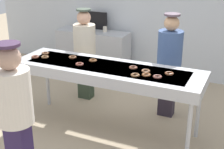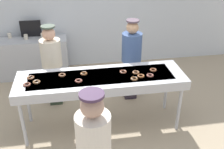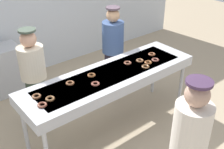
{
  "view_description": "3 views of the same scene",
  "coord_description": "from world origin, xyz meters",
  "px_view_note": "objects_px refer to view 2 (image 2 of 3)",
  "views": [
    {
      "loc": [
        1.83,
        -3.84,
        2.51
      ],
      "look_at": [
        0.04,
        0.1,
        0.84
      ],
      "focal_mm": 51.81,
      "sensor_mm": 36.0,
      "label": 1
    },
    {
      "loc": [
        -0.43,
        -3.68,
        3.04
      ],
      "look_at": [
        0.2,
        0.12,
        0.94
      ],
      "focal_mm": 42.26,
      "sensor_mm": 36.0,
      "label": 2
    },
    {
      "loc": [
        -2.25,
        -2.77,
        2.98
      ],
      "look_at": [
        0.1,
        0.1,
        0.88
      ],
      "focal_mm": 45.78,
      "sensor_mm": 36.0,
      "label": 3
    }
  ],
  "objects_px": {
    "worker_baker": "(131,55)",
    "paper_cup_0": "(26,37)",
    "paper_cup_2": "(10,36)",
    "paper_cup_1": "(43,36)",
    "chocolate_donut_2": "(84,74)",
    "chocolate_donut_11": "(31,78)",
    "prep_counter": "(34,58)",
    "menu_display": "(31,29)",
    "chocolate_donut_3": "(136,72)",
    "chocolate_donut_10": "(37,82)",
    "chocolate_donut_4": "(134,79)",
    "chocolate_donut_6": "(141,76)",
    "chocolate_donut_7": "(153,70)",
    "worker_assistant": "(52,61)",
    "fryer_conveyor": "(101,81)",
    "chocolate_donut_0": "(79,81)",
    "customer_waiting": "(94,149)",
    "chocolate_donut_9": "(27,85)",
    "chocolate_donut_1": "(123,72)",
    "chocolate_donut_8": "(62,75)",
    "chocolate_donut_5": "(150,75)"
  },
  "relations": [
    {
      "from": "chocolate_donut_2",
      "to": "worker_baker",
      "type": "bearing_deg",
      "value": 35.8
    },
    {
      "from": "chocolate_donut_8",
      "to": "fryer_conveyor",
      "type": "bearing_deg",
      "value": -10.5
    },
    {
      "from": "chocolate_donut_8",
      "to": "chocolate_donut_2",
      "type": "bearing_deg",
      "value": -1.28
    },
    {
      "from": "customer_waiting",
      "to": "chocolate_donut_3",
      "type": "bearing_deg",
      "value": 63.32
    },
    {
      "from": "chocolate_donut_9",
      "to": "prep_counter",
      "type": "relative_size",
      "value": 0.08
    },
    {
      "from": "paper_cup_2",
      "to": "chocolate_donut_4",
      "type": "bearing_deg",
      "value": -47.04
    },
    {
      "from": "chocolate_donut_4",
      "to": "chocolate_donut_5",
      "type": "height_order",
      "value": "same"
    },
    {
      "from": "chocolate_donut_3",
      "to": "worker_baker",
      "type": "relative_size",
      "value": 0.07
    },
    {
      "from": "chocolate_donut_9",
      "to": "worker_baker",
      "type": "distance_m",
      "value": 2.04
    },
    {
      "from": "chocolate_donut_2",
      "to": "paper_cup_0",
      "type": "distance_m",
      "value": 2.34
    },
    {
      "from": "fryer_conveyor",
      "to": "chocolate_donut_11",
      "type": "height_order",
      "value": "chocolate_donut_11"
    },
    {
      "from": "chocolate_donut_10",
      "to": "chocolate_donut_11",
      "type": "height_order",
      "value": "same"
    },
    {
      "from": "menu_display",
      "to": "chocolate_donut_3",
      "type": "bearing_deg",
      "value": -50.47
    },
    {
      "from": "chocolate_donut_0",
      "to": "chocolate_donut_4",
      "type": "height_order",
      "value": "same"
    },
    {
      "from": "worker_baker",
      "to": "customer_waiting",
      "type": "xyz_separation_m",
      "value": [
        -0.96,
        -2.38,
        0.03
      ]
    },
    {
      "from": "chocolate_donut_7",
      "to": "menu_display",
      "type": "relative_size",
      "value": 0.25
    },
    {
      "from": "chocolate_donut_9",
      "to": "paper_cup_1",
      "type": "bearing_deg",
      "value": 88.03
    },
    {
      "from": "customer_waiting",
      "to": "paper_cup_2",
      "type": "distance_m",
      "value": 4.16
    },
    {
      "from": "paper_cup_2",
      "to": "prep_counter",
      "type": "bearing_deg",
      "value": -21.46
    },
    {
      "from": "chocolate_donut_3",
      "to": "worker_baker",
      "type": "xyz_separation_m",
      "value": [
        0.11,
        0.79,
        -0.04
      ]
    },
    {
      "from": "chocolate_donut_3",
      "to": "paper_cup_2",
      "type": "bearing_deg",
      "value": 136.26
    },
    {
      "from": "chocolate_donut_5",
      "to": "paper_cup_0",
      "type": "bearing_deg",
      "value": 134.22
    },
    {
      "from": "chocolate_donut_6",
      "to": "chocolate_donut_0",
      "type": "bearing_deg",
      "value": 179.72
    },
    {
      "from": "menu_display",
      "to": "worker_assistant",
      "type": "bearing_deg",
      "value": -70.97
    },
    {
      "from": "worker_assistant",
      "to": "chocolate_donut_2",
      "type": "bearing_deg",
      "value": 127.05
    },
    {
      "from": "chocolate_donut_3",
      "to": "chocolate_donut_4",
      "type": "bearing_deg",
      "value": -110.72
    },
    {
      "from": "chocolate_donut_9",
      "to": "worker_assistant",
      "type": "relative_size",
      "value": 0.07
    },
    {
      "from": "chocolate_donut_5",
      "to": "worker_baker",
      "type": "xyz_separation_m",
      "value": [
        -0.09,
        0.92,
        -0.04
      ]
    },
    {
      "from": "chocolate_donut_10",
      "to": "chocolate_donut_4",
      "type": "bearing_deg",
      "value": -5.46
    },
    {
      "from": "chocolate_donut_4",
      "to": "menu_display",
      "type": "distance_m",
      "value": 3.09
    },
    {
      "from": "fryer_conveyor",
      "to": "chocolate_donut_0",
      "type": "relative_size",
      "value": 23.29
    },
    {
      "from": "paper_cup_2",
      "to": "paper_cup_1",
      "type": "bearing_deg",
      "value": -9.45
    },
    {
      "from": "chocolate_donut_5",
      "to": "chocolate_donut_4",
      "type": "bearing_deg",
      "value": -167.14
    },
    {
      "from": "chocolate_donut_4",
      "to": "fryer_conveyor",
      "type": "bearing_deg",
      "value": 159.16
    },
    {
      "from": "chocolate_donut_1",
      "to": "chocolate_donut_2",
      "type": "height_order",
      "value": "same"
    },
    {
      "from": "fryer_conveyor",
      "to": "chocolate_donut_5",
      "type": "relative_size",
      "value": 23.29
    },
    {
      "from": "chocolate_donut_6",
      "to": "chocolate_donut_3",
      "type": "bearing_deg",
      "value": 111.67
    },
    {
      "from": "chocolate_donut_4",
      "to": "paper_cup_0",
      "type": "height_order",
      "value": "chocolate_donut_4"
    },
    {
      "from": "chocolate_donut_2",
      "to": "chocolate_donut_11",
      "type": "distance_m",
      "value": 0.84
    },
    {
      "from": "worker_baker",
      "to": "paper_cup_0",
      "type": "bearing_deg",
      "value": -39.47
    },
    {
      "from": "chocolate_donut_7",
      "to": "chocolate_donut_10",
      "type": "relative_size",
      "value": 1.0
    },
    {
      "from": "prep_counter",
      "to": "paper_cup_2",
      "type": "height_order",
      "value": "paper_cup_2"
    },
    {
      "from": "paper_cup_2",
      "to": "menu_display",
      "type": "xyz_separation_m",
      "value": [
        0.49,
        0.02,
        0.13
      ]
    },
    {
      "from": "menu_display",
      "to": "chocolate_donut_8",
      "type": "bearing_deg",
      "value": -72.22
    },
    {
      "from": "chocolate_donut_0",
      "to": "worker_baker",
      "type": "xyz_separation_m",
      "value": [
        1.05,
        0.91,
        -0.04
      ]
    },
    {
      "from": "fryer_conveyor",
      "to": "chocolate_donut_10",
      "type": "distance_m",
      "value": 1.01
    },
    {
      "from": "chocolate_donut_6",
      "to": "chocolate_donut_7",
      "type": "bearing_deg",
      "value": 33.5
    },
    {
      "from": "chocolate_donut_0",
      "to": "chocolate_donut_7",
      "type": "bearing_deg",
      "value": 7.52
    },
    {
      "from": "paper_cup_1",
      "to": "chocolate_donut_11",
      "type": "bearing_deg",
      "value": -91.29
    },
    {
      "from": "chocolate_donut_2",
      "to": "chocolate_donut_8",
      "type": "xyz_separation_m",
      "value": [
        -0.35,
        0.01,
        0.0
      ]
    }
  ]
}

